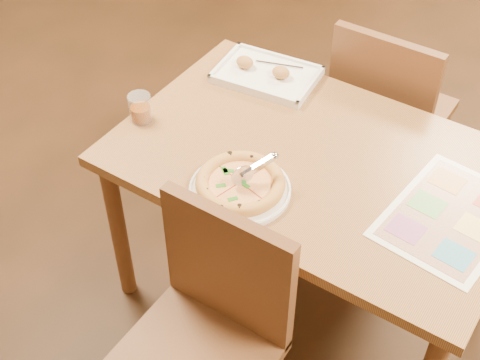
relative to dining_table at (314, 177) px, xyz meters
The scene contains 9 objects.
dining_table is the anchor object (origin of this frame).
chair_near 0.61m from the dining_table, 90.00° to the right, with size 0.42×0.42×0.47m.
chair_far 0.61m from the dining_table, 90.00° to the left, with size 0.42×0.42×0.47m.
plate 0.31m from the dining_table, 114.12° to the right, with size 0.31×0.31×0.02m, color white.
pizza 0.31m from the dining_table, 115.12° to the right, with size 0.28×0.28×0.04m.
pizza_cutter 0.31m from the dining_table, 111.35° to the right, with size 0.09×0.13×0.09m.
appetizer_tray 0.48m from the dining_table, 142.18° to the left, with size 0.39×0.29×0.06m.
glass_tumbler 0.64m from the dining_table, 165.24° to the right, with size 0.08×0.08×0.10m.
menu 0.47m from the dining_table, ahead, with size 0.33×0.46×0.01m, color white.
Camera 1 is at (0.68, -1.48, 2.17)m, focal length 50.00 mm.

